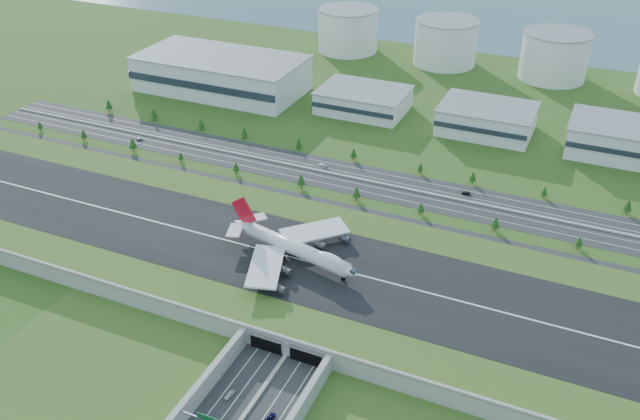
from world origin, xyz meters
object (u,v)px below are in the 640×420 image
at_px(car_5, 466,193).
at_px(car_7, 323,165).
at_px(fuel_tank_a, 348,30).
at_px(car_0, 229,395).
at_px(car_2, 270,417).
at_px(car_4, 140,139).
at_px(boeing_747, 294,247).

relative_size(car_5, car_7, 0.84).
distance_m(fuel_tank_a, car_5, 258.36).
distance_m(car_0, car_2, 18.48).
relative_size(car_2, car_4, 1.11).
bearing_deg(car_7, car_2, 33.74).
distance_m(fuel_tank_a, car_7, 219.95).
height_order(car_2, car_4, car_4).
height_order(boeing_747, car_2, boeing_747).
height_order(fuel_tank_a, car_2, fuel_tank_a).
relative_size(fuel_tank_a, car_2, 10.45).
height_order(fuel_tank_a, car_7, fuel_tank_a).
height_order(car_5, car_7, car_7).
relative_size(car_4, car_5, 0.89).
xyz_separation_m(boeing_747, car_4, (-151.26, 87.53, -13.42)).
height_order(car_4, car_5, car_5).
distance_m(car_0, car_7, 183.60).
bearing_deg(car_5, car_7, -94.78).
height_order(boeing_747, car_0, boeing_747).
bearing_deg(car_2, car_5, -91.40).
bearing_deg(car_2, car_4, -36.53).
bearing_deg(car_2, fuel_tank_a, -65.48).
bearing_deg(fuel_tank_a, car_2, -71.72).
bearing_deg(car_4, car_0, -139.13).
bearing_deg(car_0, car_4, 144.20).
height_order(car_0, car_7, car_7).
height_order(car_0, car_2, car_0).
height_order(car_0, car_5, car_0).
distance_m(fuel_tank_a, car_2, 411.19).
xyz_separation_m(fuel_tank_a, car_4, (-51.93, -222.87, -16.64)).
height_order(car_2, car_7, car_7).
bearing_deg(boeing_747, fuel_tank_a, 120.44).
bearing_deg(boeing_747, car_0, -68.91).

